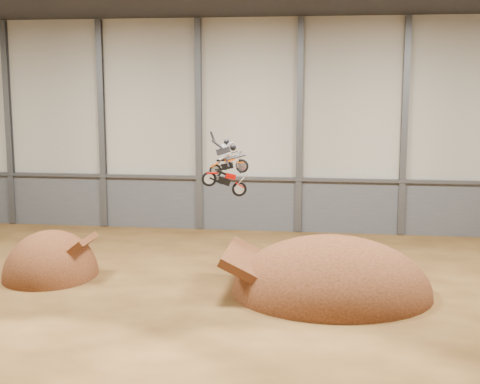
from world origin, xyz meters
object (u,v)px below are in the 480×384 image
(takeoff_ramp, at_px, (51,276))
(fmx_rider_b, at_px, (222,164))
(fmx_rider_a, at_px, (230,156))
(landing_ramp, at_px, (331,293))

(takeoff_ramp, bearing_deg, fmx_rider_b, 0.07)
(fmx_rider_a, distance_m, fmx_rider_b, 1.30)
(fmx_rider_a, relative_size, fmx_rider_b, 0.72)
(landing_ramp, bearing_deg, fmx_rider_a, 156.03)
(takeoff_ramp, bearing_deg, fmx_rider_a, 7.87)
(takeoff_ramp, relative_size, landing_ramp, 0.58)
(takeoff_ramp, height_order, landing_ramp, landing_ramp)
(takeoff_ramp, height_order, fmx_rider_b, fmx_rider_b)
(landing_ramp, bearing_deg, fmx_rider_b, 169.08)
(landing_ramp, distance_m, fmx_rider_b, 8.05)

